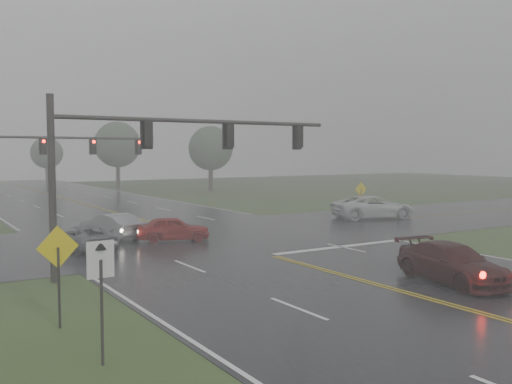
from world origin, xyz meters
TOP-DOWN VIEW (x-y plane):
  - main_road at (0.00, 20.00)m, footprint 18.00×160.00m
  - cross_street at (0.00, 22.00)m, footprint 120.00×14.00m
  - stop_bar at (4.50, 14.40)m, footprint 8.50×0.50m
  - sedan_maroon at (2.69, 5.79)m, footprint 3.01×5.43m
  - sedan_red at (-2.17, 20.97)m, footprint 4.43×2.94m
  - sedan_silver at (-4.78, 23.81)m, footprint 2.75×4.73m
  - car_grey at (-7.24, 20.86)m, footprint 2.72×4.75m
  - pickup_white at (15.10, 23.01)m, footprint 6.78×4.50m
  - signal_gantry_near at (-6.16, 14.10)m, footprint 13.13×0.32m
  - signal_gantry_far at (-6.75, 31.57)m, footprint 11.33×0.34m
  - sign_diamond_west at (-11.41, 8.08)m, footprint 1.22×0.22m
  - sign_arrow_white at (-11.25, 4.61)m, footprint 0.66×0.12m
  - sign_diamond_east at (15.20, 24.50)m, footprint 1.13×0.11m
  - tree_ne_a at (10.39, 67.69)m, footprint 6.27×6.27m
  - tree_e_near at (18.95, 56.70)m, footprint 5.70×5.70m
  - tree_n_far at (5.30, 87.54)m, footprint 5.08×5.08m

SIDE VIEW (x-z plane):
  - main_road at x=0.00m, z-range -0.01..0.01m
  - cross_street at x=0.00m, z-range -0.01..0.01m
  - stop_bar at x=4.50m, z-range 0.00..0.00m
  - sedan_maroon at x=2.69m, z-range -0.74..0.74m
  - sedan_red at x=-2.17m, z-range -0.70..0.70m
  - sedan_silver at x=-4.78m, z-range -0.74..0.74m
  - car_grey at x=-7.24m, z-range -0.62..0.62m
  - pickup_white at x=15.10m, z-range -0.87..0.87m
  - sign_diamond_east at x=15.20m, z-range 0.47..3.19m
  - sign_diamond_west at x=-11.41m, z-range 0.51..3.45m
  - sign_arrow_white at x=-11.25m, z-range 0.59..3.54m
  - signal_gantry_far at x=-6.75m, z-range 1.35..8.16m
  - tree_n_far at x=5.30m, z-range 1.17..8.62m
  - signal_gantry_near at x=-6.16m, z-range 1.47..8.69m
  - tree_e_near at x=18.95m, z-range 1.31..9.68m
  - tree_ne_a at x=10.39m, z-range 1.45..10.65m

